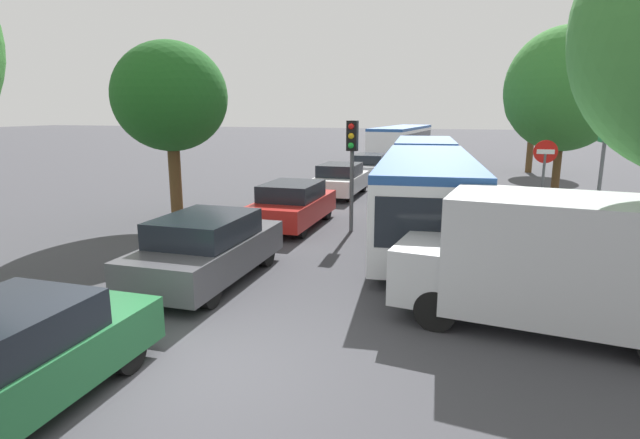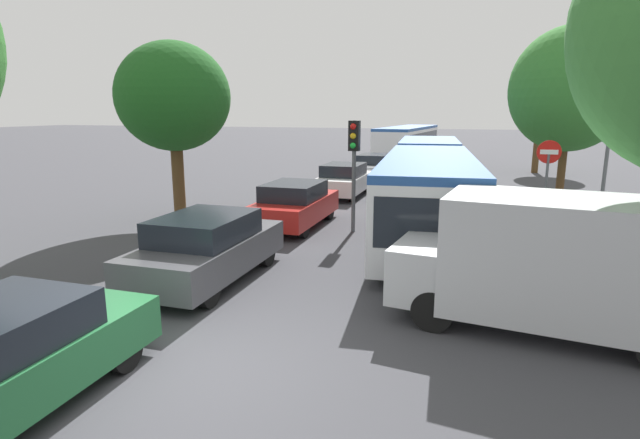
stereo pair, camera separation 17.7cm
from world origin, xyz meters
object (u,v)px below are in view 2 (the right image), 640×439
at_px(queued_car_graphite, 207,248).
at_px(tree_right_mid, 569,93).
at_px(articulated_bus, 428,177).
at_px(queued_car_silver, 375,167).
at_px(no_entry_sign, 547,172).
at_px(tree_left_mid, 172,100).
at_px(queued_car_red, 295,204).
at_px(queued_car_green, 0,360).
at_px(direction_sign_post, 607,153).
at_px(queued_car_white, 344,180).
at_px(traffic_light, 354,151).
at_px(city_bus_rear, 408,140).
at_px(tree_right_far, 541,104).
at_px(white_van, 558,261).

bearing_deg(queued_car_graphite, tree_right_mid, -35.65).
xyz_separation_m(articulated_bus, queued_car_silver, (-3.69, 8.73, -0.70)).
bearing_deg(no_entry_sign, tree_left_mid, -79.28).
relative_size(queued_car_red, tree_right_mid, 0.61).
xyz_separation_m(queued_car_green, direction_sign_post, (8.75, 11.28, 1.84)).
relative_size(queued_car_white, traffic_light, 1.21).
relative_size(articulated_bus, city_bus_rear, 1.41).
distance_m(queued_car_silver, direction_sign_post, 14.28).
bearing_deg(queued_car_green, articulated_bus, -15.31).
distance_m(queued_car_red, queued_car_white, 6.20).
distance_m(city_bus_rear, tree_right_mid, 20.17).
relative_size(city_bus_rear, queued_car_graphite, 2.71).
bearing_deg(articulated_bus, queued_car_green, -20.87).
xyz_separation_m(no_entry_sign, tree_right_mid, (1.06, 4.78, 2.48)).
relative_size(city_bus_rear, tree_left_mid, 1.99).
relative_size(city_bus_rear, queued_car_green, 2.90).
distance_m(articulated_bus, tree_right_far, 15.81).
bearing_deg(tree_right_mid, direction_sign_post, -87.37).
bearing_deg(tree_right_far, queued_car_green, -106.93).
bearing_deg(tree_right_mid, queued_car_green, -116.33).
bearing_deg(city_bus_rear, direction_sign_post, -155.18).
xyz_separation_m(traffic_light, tree_right_mid, (6.66, 6.56, 1.85)).
relative_size(queued_car_graphite, white_van, 0.83).
bearing_deg(city_bus_rear, tree_right_mid, -150.17).
bearing_deg(queued_car_red, direction_sign_post, -86.14).
bearing_deg(no_entry_sign, white_van, -4.72).
relative_size(queued_car_silver, tree_right_far, 0.69).
height_order(white_van, direction_sign_post, direction_sign_post).
distance_m(articulated_bus, queued_car_white, 5.07).
height_order(queued_car_graphite, tree_right_far, tree_right_far).
relative_size(queued_car_silver, direction_sign_post, 1.11).
distance_m(queued_car_silver, tree_right_far, 11.05).
xyz_separation_m(city_bus_rear, no_entry_sign, (7.36, -22.87, 0.44)).
bearing_deg(queued_car_green, no_entry_sign, -31.00).
relative_size(queued_car_white, white_van, 0.79).
xyz_separation_m(articulated_bus, tree_left_mid, (-7.89, -3.56, 2.62)).
height_order(queued_car_graphite, white_van, white_van).
distance_m(no_entry_sign, direction_sign_post, 1.84).
distance_m(tree_left_mid, tree_right_far, 22.38).
relative_size(queued_car_green, queued_car_graphite, 0.93).
bearing_deg(tree_left_mid, queued_car_green, -67.89).
relative_size(queued_car_silver, no_entry_sign, 1.42).
distance_m(queued_car_graphite, no_entry_sign, 10.50).
xyz_separation_m(queued_car_graphite, tree_right_far, (8.80, 23.37, 3.32)).
bearing_deg(tree_left_mid, tree_right_far, 55.06).
height_order(queued_car_silver, direction_sign_post, direction_sign_post).
xyz_separation_m(queued_car_silver, tree_left_mid, (-4.21, -12.29, 3.32)).
relative_size(white_van, traffic_light, 1.53).
bearing_deg(white_van, traffic_light, -42.89).
relative_size(queued_car_red, queued_car_silver, 1.04).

